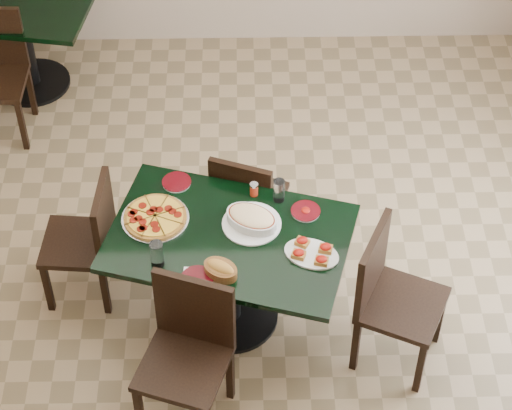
{
  "coord_description": "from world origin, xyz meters",
  "views": [
    {
      "loc": [
        0.04,
        -3.98,
        4.97
      ],
      "look_at": [
        0.11,
        0.0,
        0.85
      ],
      "focal_mm": 70.0,
      "sensor_mm": 36.0,
      "label": 1
    }
  ],
  "objects_px": {
    "chair_far": "(246,199)",
    "bread_basket": "(221,269)",
    "main_table": "(230,257)",
    "bruschetta_platter": "(312,252)",
    "chair_left": "(89,236)",
    "chair_right": "(389,291)",
    "back_table": "(22,29)",
    "pepperoni_pizza": "(155,217)",
    "lasagna_casserole": "(252,219)",
    "chair_near": "(189,345)"
  },
  "relations": [
    {
      "from": "lasagna_casserole",
      "to": "bruschetta_platter",
      "type": "xyz_separation_m",
      "value": [
        0.33,
        -0.24,
        -0.02
      ]
    },
    {
      "from": "main_table",
      "to": "bread_basket",
      "type": "xyz_separation_m",
      "value": [
        -0.05,
        -0.28,
        0.22
      ]
    },
    {
      "from": "main_table",
      "to": "bruschetta_platter",
      "type": "height_order",
      "value": "bruschetta_platter"
    },
    {
      "from": "pepperoni_pizza",
      "to": "back_table",
      "type": "bearing_deg",
      "value": 117.24
    },
    {
      "from": "back_table",
      "to": "main_table",
      "type": "bearing_deg",
      "value": -46.34
    },
    {
      "from": "chair_far",
      "to": "bread_basket",
      "type": "bearing_deg",
      "value": 99.99
    },
    {
      "from": "chair_right",
      "to": "bruschetta_platter",
      "type": "relative_size",
      "value": 2.56
    },
    {
      "from": "bruschetta_platter",
      "to": "main_table",
      "type": "bearing_deg",
      "value": -174.5
    },
    {
      "from": "chair_right",
      "to": "chair_left",
      "type": "relative_size",
      "value": 1.08
    },
    {
      "from": "chair_far",
      "to": "pepperoni_pizza",
      "type": "bearing_deg",
      "value": 58.49
    },
    {
      "from": "main_table",
      "to": "chair_right",
      "type": "distance_m",
      "value": 0.94
    },
    {
      "from": "chair_far",
      "to": "bread_basket",
      "type": "xyz_separation_m",
      "value": [
        -0.15,
        -0.84,
        0.31
      ]
    },
    {
      "from": "chair_right",
      "to": "bread_basket",
      "type": "xyz_separation_m",
      "value": [
        -0.95,
        -0.02,
        0.24
      ]
    },
    {
      "from": "bruschetta_platter",
      "to": "back_table",
      "type": "bearing_deg",
      "value": 153.03
    },
    {
      "from": "main_table",
      "to": "back_table",
      "type": "xyz_separation_m",
      "value": [
        -1.55,
        2.32,
        -0.04
      ]
    },
    {
      "from": "chair_near",
      "to": "bread_basket",
      "type": "xyz_separation_m",
      "value": [
        0.18,
        0.33,
        0.24
      ]
    },
    {
      "from": "pepperoni_pizza",
      "to": "bruschetta_platter",
      "type": "xyz_separation_m",
      "value": [
        0.89,
        -0.29,
        0.01
      ]
    },
    {
      "from": "back_table",
      "to": "lasagna_casserole",
      "type": "xyz_separation_m",
      "value": [
        1.68,
        -2.24,
        0.27
      ]
    },
    {
      "from": "chair_far",
      "to": "pepperoni_pizza",
      "type": "xyz_separation_m",
      "value": [
        -0.53,
        -0.42,
        0.29
      ]
    },
    {
      "from": "main_table",
      "to": "lasagna_casserole",
      "type": "relative_size",
      "value": 4.19
    },
    {
      "from": "back_table",
      "to": "chair_left",
      "type": "bearing_deg",
      "value": -61.54
    },
    {
      "from": "chair_left",
      "to": "bread_basket",
      "type": "distance_m",
      "value": 1.01
    },
    {
      "from": "back_table",
      "to": "pepperoni_pizza",
      "type": "relative_size",
      "value": 2.97
    },
    {
      "from": "chair_far",
      "to": "bread_basket",
      "type": "relative_size",
      "value": 3.54
    },
    {
      "from": "bruschetta_platter",
      "to": "chair_left",
      "type": "bearing_deg",
      "value": -172.86
    },
    {
      "from": "pepperoni_pizza",
      "to": "bread_basket",
      "type": "height_order",
      "value": "bread_basket"
    },
    {
      "from": "chair_near",
      "to": "chair_far",
      "type": "bearing_deg",
      "value": 93.79
    },
    {
      "from": "chair_near",
      "to": "chair_right",
      "type": "distance_m",
      "value": 1.18
    },
    {
      "from": "main_table",
      "to": "bread_basket",
      "type": "distance_m",
      "value": 0.36
    },
    {
      "from": "chair_far",
      "to": "chair_left",
      "type": "relative_size",
      "value": 0.96
    },
    {
      "from": "chair_far",
      "to": "lasagna_casserole",
      "type": "xyz_separation_m",
      "value": [
        0.03,
        -0.47,
        0.32
      ]
    },
    {
      "from": "chair_left",
      "to": "lasagna_casserole",
      "type": "height_order",
      "value": "chair_left"
    },
    {
      "from": "bruschetta_platter",
      "to": "lasagna_casserole",
      "type": "bearing_deg",
      "value": 168.11
    },
    {
      "from": "bread_basket",
      "to": "chair_right",
      "type": "bearing_deg",
      "value": 34.66
    },
    {
      "from": "main_table",
      "to": "chair_left",
      "type": "height_order",
      "value": "chair_left"
    },
    {
      "from": "chair_far",
      "to": "chair_near",
      "type": "xyz_separation_m",
      "value": [
        -0.33,
        -1.18,
        0.07
      ]
    },
    {
      "from": "chair_near",
      "to": "lasagna_casserole",
      "type": "height_order",
      "value": "chair_near"
    },
    {
      "from": "chair_near",
      "to": "chair_right",
      "type": "relative_size",
      "value": 1.0
    },
    {
      "from": "chair_far",
      "to": "chair_right",
      "type": "relative_size",
      "value": 0.89
    },
    {
      "from": "main_table",
      "to": "chair_far",
      "type": "height_order",
      "value": "chair_far"
    },
    {
      "from": "pepperoni_pizza",
      "to": "bread_basket",
      "type": "xyz_separation_m",
      "value": [
        0.38,
        -0.42,
        0.02
      ]
    },
    {
      "from": "lasagna_casserole",
      "to": "bruschetta_platter",
      "type": "distance_m",
      "value": 0.41
    },
    {
      "from": "bread_basket",
      "to": "chair_near",
      "type": "bearing_deg",
      "value": -84.82
    },
    {
      "from": "main_table",
      "to": "bread_basket",
      "type": "relative_size",
      "value": 6.38
    },
    {
      "from": "chair_near",
      "to": "chair_left",
      "type": "xyz_separation_m",
      "value": [
        -0.63,
        0.86,
        -0.05
      ]
    },
    {
      "from": "chair_near",
      "to": "chair_right",
      "type": "xyz_separation_m",
      "value": [
        1.13,
        0.36,
        -0.0
      ]
    },
    {
      "from": "back_table",
      "to": "chair_left",
      "type": "height_order",
      "value": "chair_left"
    },
    {
      "from": "chair_right",
      "to": "lasagna_casserole",
      "type": "bearing_deg",
      "value": 90.69
    },
    {
      "from": "chair_right",
      "to": "pepperoni_pizza",
      "type": "height_order",
      "value": "chair_right"
    },
    {
      "from": "chair_left",
      "to": "bruschetta_platter",
      "type": "height_order",
      "value": "chair_left"
    }
  ]
}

